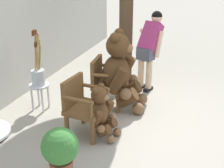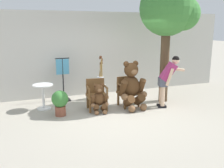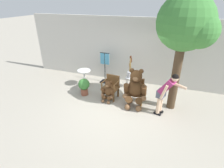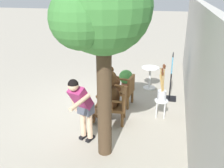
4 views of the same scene
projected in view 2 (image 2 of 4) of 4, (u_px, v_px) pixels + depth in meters
The scene contains 13 objects.
ground_plane at pixel (121, 114), 6.71m from camera, with size 60.00×60.00×0.00m, color #A8A091.
back_wall at pixel (95, 54), 8.59m from camera, with size 10.00×0.16×2.80m, color beige.
wooden_chair_left at pixel (96, 93), 7.05m from camera, with size 0.61×0.58×0.86m.
wooden_chair_right at pixel (127, 90), 7.38m from camera, with size 0.61×0.57×0.86m.
teddy_bear_large at pixel (132, 85), 7.11m from camera, with size 0.83×0.81×1.37m.
teddy_bear_small at pixel (99, 98), 6.80m from camera, with size 0.49×0.48×0.81m.
person_visitor at pixel (167, 77), 7.16m from camera, with size 0.88×0.49×1.50m.
white_stool at pixel (100, 88), 8.16m from camera, with size 0.34×0.34×0.46m.
brush_bucket at pixel (100, 78), 8.09m from camera, with size 0.22×0.22×0.94m.
round_side_table at pixel (43, 94), 7.07m from camera, with size 0.56×0.56×0.72m.
patio_tree at pixel (170, 11), 7.31m from camera, with size 1.71×1.62×3.65m.
potted_plant at pixel (60, 101), 6.54m from camera, with size 0.44×0.44×0.68m.
clothing_display_stand at pixel (63, 78), 7.85m from camera, with size 0.44×0.40×1.36m.
Camera 2 is at (-2.46, -5.87, 2.30)m, focal length 40.00 mm.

